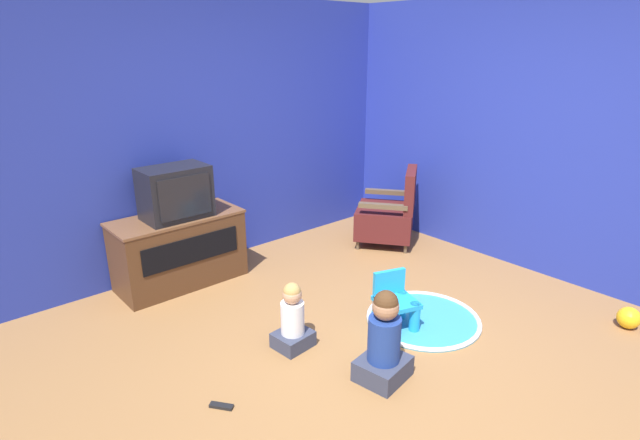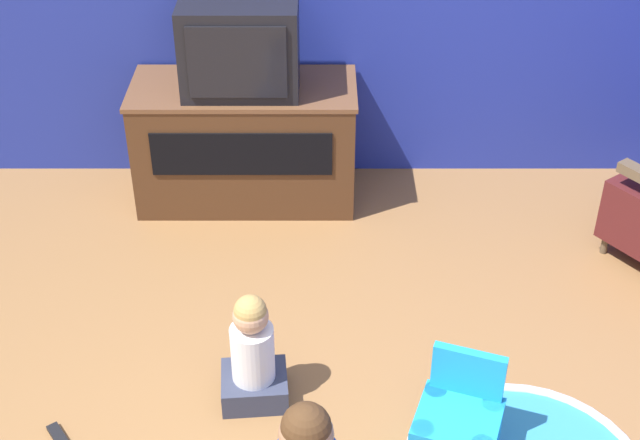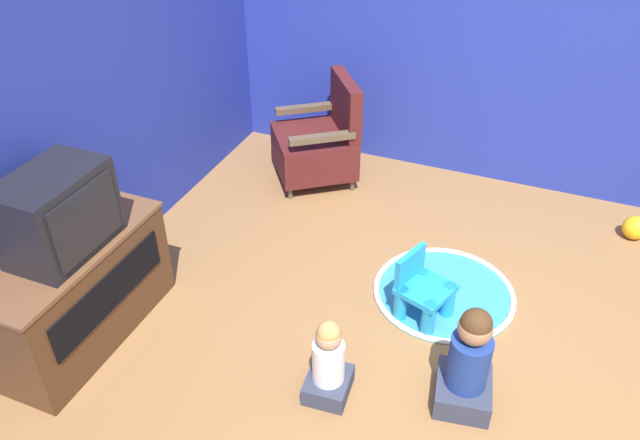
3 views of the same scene
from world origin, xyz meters
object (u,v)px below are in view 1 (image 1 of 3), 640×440
black_armchair (389,215)px  child_watching_center (384,342)px  yellow_kid_chair (395,306)px  tv_cabinet (179,249)px  child_watching_left (293,320)px  remote_control (221,406)px  television (175,193)px  toy_ball (629,318)px

black_armchair → child_watching_center: (-1.85, -1.59, -0.05)m
yellow_kid_chair → tv_cabinet: bearing=135.6°
tv_cabinet → child_watching_left: (0.13, -1.52, -0.12)m
yellow_kid_chair → remote_control: 1.54m
television → toy_ball: television is taller
tv_cabinet → black_armchair: (2.20, -0.62, -0.01)m
toy_ball → remote_control: (-2.90, 1.32, -0.08)m
black_armchair → child_watching_left: size_ratio=1.65×
remote_control → child_watching_left: bearing=-108.9°
yellow_kid_chair → child_watching_left: child_watching_left is taller
child_watching_center → toy_ball: 2.12m
black_armchair → yellow_kid_chair: size_ratio=1.94×
tv_cabinet → toy_ball: (2.28, -3.07, -0.25)m
child_watching_left → remote_control: size_ratio=3.53×
yellow_kid_chair → child_watching_center: child_watching_center is taller
black_armchair → toy_ball: 2.46m
television → black_armchair: 2.35m
television → black_armchair: television is taller
child_watching_center → tv_cabinet: bearing=89.9°
tv_cabinet → remote_control: tv_cabinet is taller
television → remote_control: television is taller
child_watching_left → television: bearing=90.0°
remote_control → child_watching_center: bearing=-151.3°
television → yellow_kid_chair: 2.13m
child_watching_left → remote_control: 0.81m
black_armchair → child_watching_center: 2.44m
tv_cabinet → child_watching_center: bearing=-81.0°
television → yellow_kid_chair: bearing=-63.3°
child_watching_left → toy_ball: 2.66m
tv_cabinet → child_watching_center: 2.24m
black_armchair → remote_control: size_ratio=5.81×
television → child_watching_center: size_ratio=0.89×
child_watching_left → toy_ball: size_ratio=2.98×
black_armchair → yellow_kid_chair: black_armchair is taller
black_armchair → toy_ball: size_ratio=4.91×
child_watching_left → toy_ball: child_watching_left is taller
child_watching_center → toy_ball: bearing=-33.1°
television → tv_cabinet: bearing=90.0°
yellow_kid_chair → toy_ball: bearing=-22.4°
tv_cabinet → black_armchair: 2.29m
toy_ball → remote_control: bearing=155.6°
yellow_kid_chair → child_watching_center: bearing=-126.4°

